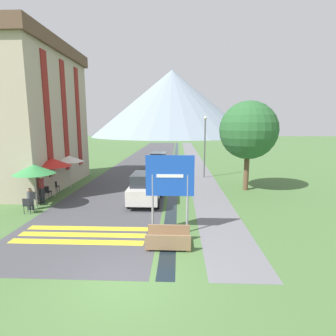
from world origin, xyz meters
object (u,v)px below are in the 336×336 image
cafe_chair_near_left (35,197)px  cafe_umbrella_middle_red (52,162)px  streetlamp (205,142)px  parked_car_far (159,161)px  footbridge (168,240)px  tree_by_path (248,130)px  person_standing_terrace (41,187)px  hotel_building (29,110)px  person_seated_near (30,198)px  cafe_chair_middle (47,191)px  cafe_chair_nearest (28,204)px  cafe_chair_far_left (55,186)px  parked_car_near (145,188)px  cafe_umbrella_rear_white (69,159)px  cafe_umbrella_front_green (34,169)px  road_sign (170,182)px

cafe_chair_near_left → cafe_umbrella_middle_red: size_ratio=0.34×
cafe_umbrella_middle_red → streetlamp: 12.36m
parked_car_far → cafe_umbrella_middle_red: bearing=-120.4°
footbridge → tree_by_path: 11.18m
footbridge → person_standing_terrace: size_ratio=1.00×
hotel_building → person_seated_near: hotel_building is taller
parked_car_far → cafe_chair_middle: size_ratio=5.05×
footbridge → parked_car_far: 17.24m
cafe_chair_nearest → cafe_chair_far_left: same height
hotel_building → person_seated_near: bearing=-63.0°
cafe_chair_nearest → person_standing_terrace: 1.96m
parked_car_near → cafe_chair_nearest: parked_car_near is taller
cafe_chair_nearest → cafe_umbrella_middle_red: 3.81m
cafe_chair_far_left → cafe_umbrella_middle_red: bearing=-81.3°
cafe_umbrella_middle_red → tree_by_path: 13.30m
streetlamp → hotel_building: bearing=-163.9°
footbridge → cafe_umbrella_middle_red: 10.49m
cafe_chair_middle → streetlamp: 13.11m
hotel_building → streetlamp: size_ratio=1.96×
cafe_chair_middle → cafe_umbrella_rear_white: cafe_umbrella_rear_white is taller
cafe_chair_nearest → cafe_chair_middle: same height
parked_car_far → tree_by_path: tree_by_path is taller
parked_car_near → hotel_building: bearing=156.3°
footbridge → person_standing_terrace: person_standing_terrace is taller
cafe_chair_middle → cafe_chair_far_left: bearing=94.3°
person_standing_terrace → cafe_umbrella_front_green: bearing=-78.0°
parked_car_far → person_standing_terrace: size_ratio=2.53×
parked_car_far → cafe_umbrella_rear_white: 10.13m
person_seated_near → streetlamp: streetlamp is taller
footbridge → parked_car_near: (-1.60, 5.66, 0.68)m
hotel_building → cafe_chair_near_left: size_ratio=12.32×
person_seated_near → person_standing_terrace: person_standing_terrace is taller
hotel_building → footbridge: bearing=-42.2°
cafe_chair_far_left → person_seated_near: 3.57m
road_sign → cafe_chair_far_left: bearing=142.3°
parked_car_far → person_seated_near: size_ratio=3.46×
cafe_chair_far_left → cafe_chair_near_left: bearing=-101.0°
person_standing_terrace → streetlamp: size_ratio=0.32×
cafe_chair_far_left → cafe_chair_near_left: 2.82m
cafe_chair_near_left → cafe_umbrella_rear_white: cafe_umbrella_rear_white is taller
tree_by_path → road_sign: bearing=-124.0°
tree_by_path → parked_car_far: bearing=130.3°
person_standing_terrace → cafe_umbrella_middle_red: bearing=88.5°
road_sign → tree_by_path: bearing=56.0°
tree_by_path → footbridge: bearing=-120.0°
cafe_umbrella_middle_red → cafe_chair_middle: bearing=-104.0°
hotel_building → streetlamp: hotel_building is taller
parked_car_far → cafe_umbrella_front_green: cafe_umbrella_front_green is taller
cafe_umbrella_rear_white → person_seated_near: bearing=-91.6°
hotel_building → cafe_umbrella_front_green: 6.99m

